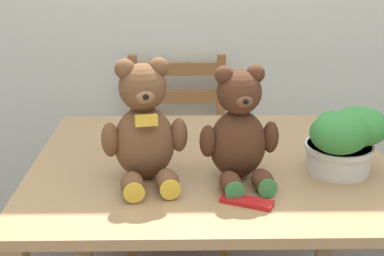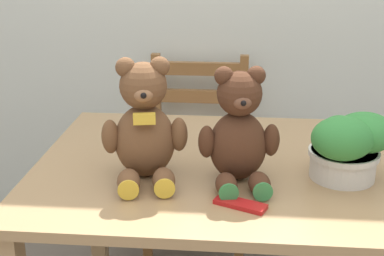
# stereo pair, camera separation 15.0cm
# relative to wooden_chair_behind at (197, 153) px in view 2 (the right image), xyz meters

# --- Properties ---
(dining_table) EXTENTS (1.11, 0.91, 0.73)m
(dining_table) POSITION_rel_wooden_chair_behind_xyz_m (0.12, -0.78, 0.18)
(dining_table) COLOR #9E7A51
(dining_table) RESTS_ON ground_plane
(wooden_chair_behind) EXTENTS (0.45, 0.39, 0.88)m
(wooden_chair_behind) POSITION_rel_wooden_chair_behind_xyz_m (0.00, 0.00, 0.00)
(wooden_chair_behind) COLOR brown
(wooden_chair_behind) RESTS_ON ground_plane
(teddy_bear_left) EXTENTS (0.25, 0.27, 0.35)m
(teddy_bear_left) POSITION_rel_wooden_chair_behind_xyz_m (-0.08, -0.90, 0.44)
(teddy_bear_left) COLOR brown
(teddy_bear_left) RESTS_ON dining_table
(teddy_bear_right) EXTENTS (0.24, 0.25, 0.33)m
(teddy_bear_right) POSITION_rel_wooden_chair_behind_xyz_m (0.19, -0.89, 0.43)
(teddy_bear_right) COLOR #472819
(teddy_bear_right) RESTS_ON dining_table
(potted_plant) EXTENTS (0.24, 0.23, 0.21)m
(potted_plant) POSITION_rel_wooden_chair_behind_xyz_m (0.50, -0.87, 0.40)
(potted_plant) COLOR beige
(potted_plant) RESTS_ON dining_table
(chocolate_bar) EXTENTS (0.15, 0.10, 0.01)m
(chocolate_bar) POSITION_rel_wooden_chair_behind_xyz_m (0.20, -1.06, 0.30)
(chocolate_bar) COLOR red
(chocolate_bar) RESTS_ON dining_table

